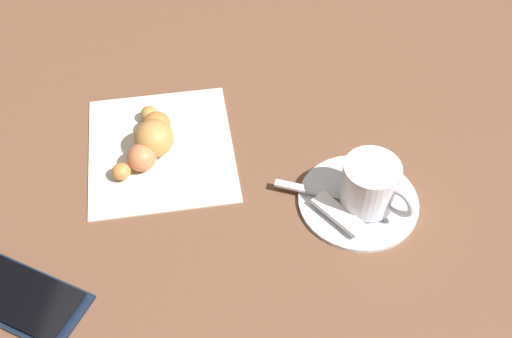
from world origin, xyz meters
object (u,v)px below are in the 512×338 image
at_px(teaspoon, 357,199).
at_px(sugar_packet, 339,214).
at_px(cell_phone, 15,295).
at_px(croissant, 150,140).
at_px(espresso_cup, 371,184).
at_px(napkin, 161,148).
at_px(saucer, 358,200).

bearing_deg(teaspoon, sugar_packet, -130.24).
bearing_deg(sugar_packet, cell_phone, -116.27).
height_order(teaspoon, croissant, croissant).
distance_m(teaspoon, cell_phone, 0.37).
relative_size(teaspoon, cell_phone, 0.89).
relative_size(espresso_cup, teaspoon, 0.56).
bearing_deg(napkin, teaspoon, -13.65).
height_order(espresso_cup, sugar_packet, espresso_cup).
bearing_deg(sugar_packet, croissant, -157.88).
distance_m(sugar_packet, cell_phone, 0.35).
xyz_separation_m(napkin, cell_phone, (-0.10, -0.22, 0.00)).
xyz_separation_m(espresso_cup, teaspoon, (-0.01, -0.00, -0.03)).
height_order(teaspoon, cell_phone, teaspoon).
relative_size(saucer, sugar_packet, 2.08).
xyz_separation_m(espresso_cup, napkin, (-0.25, 0.06, -0.04)).
bearing_deg(cell_phone, sugar_packet, 23.32).
height_order(saucer, napkin, saucer).
relative_size(teaspoon, napkin, 0.73).
relative_size(sugar_packet, cell_phone, 0.41).
distance_m(napkin, croissant, 0.02).
bearing_deg(sugar_packet, espresso_cup, 78.76).
height_order(espresso_cup, croissant, espresso_cup).
distance_m(saucer, teaspoon, 0.01).
relative_size(saucer, teaspoon, 0.96).
bearing_deg(cell_phone, espresso_cup, 24.87).
distance_m(teaspoon, napkin, 0.24).
relative_size(espresso_cup, croissant, 0.63).
xyz_separation_m(espresso_cup, sugar_packet, (-0.03, -0.02, -0.03)).
bearing_deg(cell_phone, croissant, 66.86).
height_order(saucer, teaspoon, teaspoon).
distance_m(croissant, cell_phone, 0.23).
height_order(sugar_packet, croissant, croissant).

